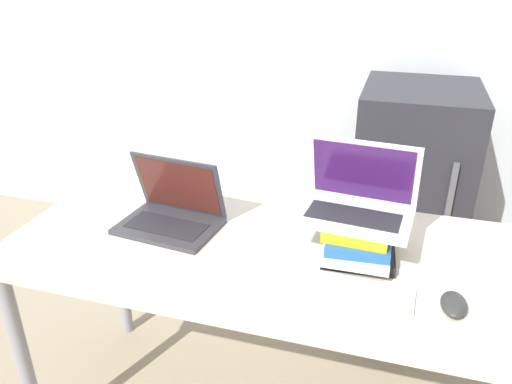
{
  "coord_description": "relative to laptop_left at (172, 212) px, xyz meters",
  "views": [
    {
      "loc": [
        0.29,
        -0.92,
        1.6
      ],
      "look_at": [
        -0.09,
        0.36,
        0.95
      ],
      "focal_mm": 35.0,
      "sensor_mm": 36.0,
      "label": 1
    }
  ],
  "objects": [
    {
      "name": "laptop_on_books",
      "position": [
        0.59,
        0.03,
        0.11
      ],
      "size": [
        0.35,
        0.25,
        0.23
      ],
      "color": "silver",
      "rests_on": "book_stack"
    },
    {
      "name": "wall_back",
      "position": [
        0.39,
        1.32,
        0.53
      ],
      "size": [
        8.0,
        0.05,
        2.7
      ],
      "color": "silver",
      "rests_on": "ground_plane"
    },
    {
      "name": "desk",
      "position": [
        0.39,
        -0.04,
        -0.13
      ],
      "size": [
        1.73,
        0.73,
        0.77
      ],
      "color": "beige",
      "rests_on": "ground_plane"
    },
    {
      "name": "mouse",
      "position": [
        0.88,
        -0.2,
        -0.03
      ],
      "size": [
        0.07,
        0.11,
        0.03
      ],
      "color": "#2D2D2D",
      "rests_on": "desk"
    },
    {
      "name": "mini_fridge",
      "position": [
        0.77,
        0.91,
        -0.28
      ],
      "size": [
        0.5,
        0.59,
        1.08
      ],
      "color": "#232328",
      "rests_on": "ground_plane"
    },
    {
      "name": "book_stack",
      "position": [
        0.61,
        0.0,
        0.01
      ],
      "size": [
        0.23,
        0.28,
        0.11
      ],
      "color": "black",
      "rests_on": "desk"
    },
    {
      "name": "laptop_left",
      "position": [
        0.0,
        0.0,
        0.0
      ],
      "size": [
        0.34,
        0.26,
        0.23
      ],
      "color": "#333338",
      "rests_on": "desk"
    },
    {
      "name": "wireless_keyboard",
      "position": [
        0.63,
        -0.2,
        -0.04
      ],
      "size": [
        0.3,
        0.13,
        0.01
      ],
      "color": "white",
      "rests_on": "desk"
    }
  ]
}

